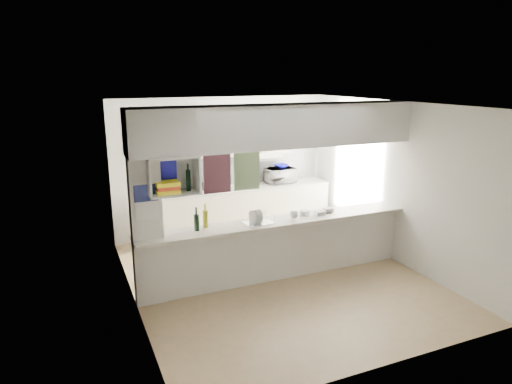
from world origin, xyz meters
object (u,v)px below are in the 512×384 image
microwave (280,175)px  wine_bottles (201,220)px  bowl (281,166)px  dish_rack (258,218)px

microwave → wine_bottles: bearing=38.5°
bowl → dish_rack: 2.61m
dish_rack → wine_bottles: bearing=166.1°
dish_rack → wine_bottles: 0.83m
bowl → dish_rack: bearing=-123.6°
microwave → wine_bottles: (-2.24, -2.05, -0.02)m
wine_bottles → bowl: bearing=42.6°
microwave → wine_bottles: wine_bottles is taller
microwave → dish_rack: microwave is taller
microwave → bowl: 0.18m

